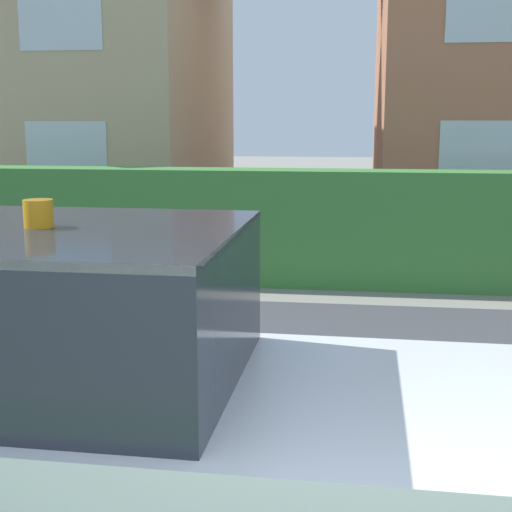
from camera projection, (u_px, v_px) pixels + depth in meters
The scene contains 4 objects.
road_strip at pixel (367, 417), 5.27m from camera, with size 28.00×6.45×0.01m, color #424247.
garden_hedge at pixel (262, 227), 9.44m from camera, with size 11.69×0.63×1.52m, color #3D7F38.
police_car at pixel (93, 400), 3.65m from camera, with size 4.39×1.86×1.78m.
house_left at pixel (21, 44), 14.72m from camera, with size 8.26×6.47×7.22m.
Camera 1 is at (-0.14, -0.92, 2.18)m, focal length 50.00 mm.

